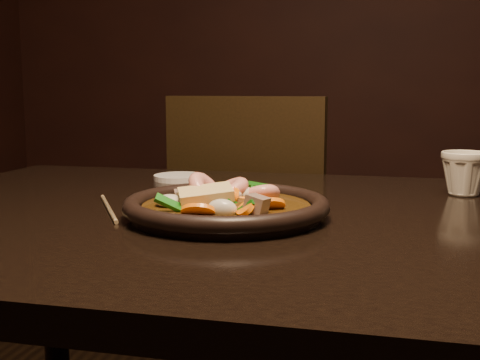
% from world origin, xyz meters
% --- Properties ---
extents(wall_back, '(5.00, 0.02, 2.80)m').
position_xyz_m(wall_back, '(0.00, 3.00, 1.40)').
color(wall_back, black).
rests_on(wall_back, floor).
extents(table, '(1.60, 0.90, 0.75)m').
position_xyz_m(table, '(0.00, 0.00, 0.67)').
color(table, black).
rests_on(table, floor).
extents(chair, '(0.48, 0.48, 0.93)m').
position_xyz_m(chair, '(-0.27, 0.67, 0.50)').
color(chair, black).
rests_on(chair, floor).
extents(plate, '(0.31, 0.31, 0.03)m').
position_xyz_m(plate, '(-0.16, -0.05, 0.77)').
color(plate, black).
rests_on(plate, table).
extents(stirfry, '(0.20, 0.22, 0.07)m').
position_xyz_m(stirfry, '(-0.17, -0.05, 0.77)').
color(stirfry, '#3C260A').
rests_on(stirfry, plate).
extents(soy_dish, '(0.11, 0.11, 0.01)m').
position_xyz_m(soy_dish, '(-0.25, 0.12, 0.76)').
color(soy_dish, white).
rests_on(soy_dish, table).
extents(saucer_left, '(0.11, 0.11, 0.01)m').
position_xyz_m(saucer_left, '(-0.36, 0.29, 0.76)').
color(saucer_left, white).
rests_on(saucer_left, table).
extents(tea_cup, '(0.09, 0.09, 0.09)m').
position_xyz_m(tea_cup, '(0.21, 0.24, 0.79)').
color(tea_cup, beige).
rests_on(tea_cup, table).
extents(chopsticks, '(0.12, 0.19, 0.01)m').
position_xyz_m(chopsticks, '(-0.36, -0.04, 0.75)').
color(chopsticks, '#9D855A').
rests_on(chopsticks, table).
extents(napkin, '(0.14, 0.14, 0.00)m').
position_xyz_m(napkin, '(-0.21, 0.07, 0.75)').
color(napkin, '#9D6069').
rests_on(napkin, table).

